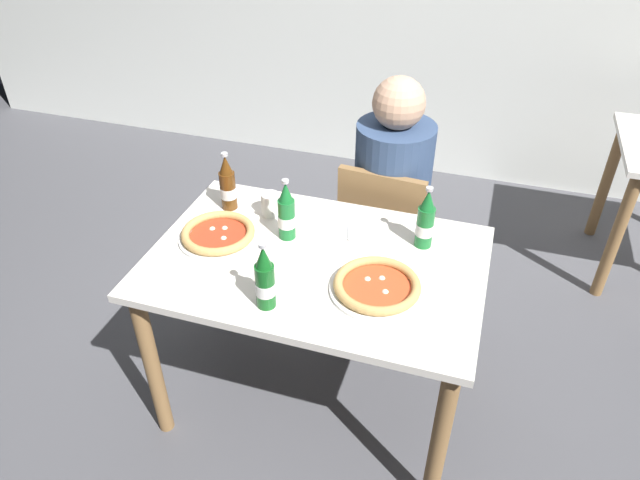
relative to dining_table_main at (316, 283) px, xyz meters
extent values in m
plane|color=#4C4C51|center=(0.00, 0.00, -0.64)|extent=(8.00, 8.00, 0.00)
cube|color=silver|center=(0.00, 0.00, 0.10)|extent=(1.20, 0.80, 0.03)
cylinder|color=olive|center=(-0.54, -0.34, -0.28)|extent=(0.06, 0.06, 0.72)
cylinder|color=olive|center=(0.54, -0.34, -0.28)|extent=(0.06, 0.06, 0.72)
cylinder|color=olive|center=(-0.54, 0.34, -0.28)|extent=(0.06, 0.06, 0.72)
cylinder|color=olive|center=(0.54, 0.34, -0.28)|extent=(0.06, 0.06, 0.72)
cube|color=olive|center=(0.14, 0.68, -0.21)|extent=(0.43, 0.43, 0.04)
cube|color=olive|center=(0.13, 0.50, 0.01)|extent=(0.38, 0.07, 0.40)
cylinder|color=olive|center=(0.33, 0.83, -0.43)|extent=(0.04, 0.04, 0.41)
cylinder|color=olive|center=(-0.01, 0.86, -0.43)|extent=(0.04, 0.04, 0.41)
cylinder|color=olive|center=(0.30, 0.50, -0.43)|extent=(0.04, 0.04, 0.41)
cylinder|color=olive|center=(-0.04, 0.53, -0.43)|extent=(0.04, 0.04, 0.41)
cube|color=#2D3342|center=(0.14, 0.66, -0.41)|extent=(0.32, 0.28, 0.45)
cylinder|color=#33476B|center=(0.14, 0.66, 0.09)|extent=(0.34, 0.34, 0.55)
sphere|color=tan|center=(0.14, 0.66, 0.46)|extent=(0.22, 0.22, 0.22)
cylinder|color=olive|center=(1.20, 1.09, -0.28)|extent=(0.06, 0.06, 0.72)
cylinder|color=olive|center=(1.20, 1.67, -0.28)|extent=(0.06, 0.06, 0.72)
cylinder|color=white|center=(-0.39, 0.01, 0.12)|extent=(0.30, 0.30, 0.01)
cylinder|color=#BC381E|center=(-0.39, 0.01, 0.13)|extent=(0.21, 0.21, 0.01)
torus|color=tan|center=(-0.39, 0.01, 0.14)|extent=(0.28, 0.28, 0.03)
sphere|color=silver|center=(-0.42, 0.03, 0.13)|extent=(0.02, 0.02, 0.02)
sphere|color=silver|center=(-0.36, -0.01, 0.13)|extent=(0.02, 0.02, 0.02)
sphere|color=silver|center=(-0.38, 0.05, 0.13)|extent=(0.02, 0.02, 0.02)
cylinder|color=white|center=(0.25, -0.11, 0.12)|extent=(0.32, 0.32, 0.01)
cylinder|color=#CC4723|center=(0.25, -0.11, 0.13)|extent=(0.23, 0.23, 0.01)
torus|color=tan|center=(0.25, -0.11, 0.14)|extent=(0.29, 0.29, 0.03)
sphere|color=silver|center=(0.21, -0.08, 0.13)|extent=(0.02, 0.02, 0.02)
sphere|color=silver|center=(0.28, -0.12, 0.13)|extent=(0.02, 0.02, 0.02)
sphere|color=silver|center=(0.26, -0.06, 0.13)|extent=(0.02, 0.02, 0.02)
cylinder|color=#196B2D|center=(0.35, 0.20, 0.19)|extent=(0.06, 0.06, 0.16)
cone|color=#196B2D|center=(0.35, 0.20, 0.31)|extent=(0.05, 0.05, 0.07)
cylinder|color=#B7B7BC|center=(0.35, 0.20, 0.36)|extent=(0.03, 0.03, 0.01)
cylinder|color=white|center=(0.35, 0.20, 0.19)|extent=(0.07, 0.07, 0.04)
cylinder|color=#196B2D|center=(-0.15, 0.10, 0.19)|extent=(0.06, 0.06, 0.16)
cone|color=#196B2D|center=(-0.15, 0.10, 0.31)|extent=(0.05, 0.05, 0.07)
cylinder|color=#B7B7BC|center=(-0.15, 0.10, 0.36)|extent=(0.03, 0.03, 0.01)
cylinder|color=white|center=(-0.15, 0.10, 0.19)|extent=(0.07, 0.07, 0.04)
cylinder|color=#512D0F|center=(-0.44, 0.22, 0.19)|extent=(0.06, 0.06, 0.16)
cone|color=#512D0F|center=(-0.44, 0.22, 0.31)|extent=(0.05, 0.05, 0.07)
cylinder|color=#B7B7BC|center=(-0.44, 0.22, 0.36)|extent=(0.03, 0.03, 0.01)
cylinder|color=white|center=(-0.44, 0.22, 0.19)|extent=(0.07, 0.07, 0.04)
cylinder|color=#14591E|center=(-0.08, -0.28, 0.19)|extent=(0.06, 0.06, 0.16)
cone|color=#14591E|center=(-0.08, -0.28, 0.31)|extent=(0.05, 0.05, 0.07)
cylinder|color=#B7B7BC|center=(-0.08, -0.28, 0.36)|extent=(0.03, 0.03, 0.01)
cylinder|color=white|center=(-0.08, -0.28, 0.19)|extent=(0.07, 0.07, 0.04)
cube|color=white|center=(0.04, 0.23, 0.12)|extent=(0.20, 0.20, 0.00)
cube|color=silver|center=(0.06, 0.23, 0.12)|extent=(0.07, 0.19, 0.00)
cube|color=silver|center=(0.02, 0.23, 0.12)|extent=(0.02, 0.17, 0.00)
cylinder|color=white|center=(-0.26, 0.22, 0.16)|extent=(0.07, 0.07, 0.09)
camera|label=1|loc=(0.52, -1.57, 1.39)|focal=32.55mm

